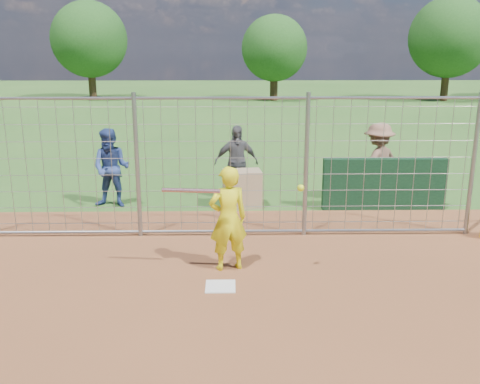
{
  "coord_description": "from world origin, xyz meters",
  "views": [
    {
      "loc": [
        0.15,
        -7.27,
        3.34
      ],
      "look_at": [
        0.3,
        0.8,
        1.15
      ],
      "focal_mm": 40.0,
      "sensor_mm": 36.0,
      "label": 1
    }
  ],
  "objects_px": {
    "equipment_bin": "(242,189)",
    "bystander_a": "(111,168)",
    "bystander_c": "(378,164)",
    "batter": "(228,219)",
    "bystander_b": "(236,162)"
  },
  "relations": [
    {
      "from": "batter",
      "to": "equipment_bin",
      "type": "relative_size",
      "value": 2.05
    },
    {
      "from": "equipment_bin",
      "to": "bystander_c",
      "type": "bearing_deg",
      "value": -2.39
    },
    {
      "from": "batter",
      "to": "bystander_c",
      "type": "xyz_separation_m",
      "value": [
        3.24,
        3.56,
        0.08
      ]
    },
    {
      "from": "batter",
      "to": "equipment_bin",
      "type": "distance_m",
      "value": 3.41
    },
    {
      "from": "batter",
      "to": "equipment_bin",
      "type": "bearing_deg",
      "value": -110.61
    },
    {
      "from": "bystander_c",
      "to": "bystander_a",
      "type": "bearing_deg",
      "value": -33.18
    },
    {
      "from": "batter",
      "to": "bystander_c",
      "type": "relative_size",
      "value": 0.92
    },
    {
      "from": "bystander_b",
      "to": "bystander_c",
      "type": "distance_m",
      "value": 3.1
    },
    {
      "from": "bystander_c",
      "to": "equipment_bin",
      "type": "relative_size",
      "value": 2.24
    },
    {
      "from": "batter",
      "to": "equipment_bin",
      "type": "xyz_separation_m",
      "value": [
        0.29,
        3.38,
        -0.42
      ]
    },
    {
      "from": "batter",
      "to": "bystander_a",
      "type": "distance_m",
      "value": 4.26
    },
    {
      "from": "bystander_a",
      "to": "bystander_c",
      "type": "xyz_separation_m",
      "value": [
        5.75,
        0.11,
        0.05
      ]
    },
    {
      "from": "bystander_c",
      "to": "bystander_b",
      "type": "bearing_deg",
      "value": -42.37
    },
    {
      "from": "equipment_bin",
      "to": "bystander_a",
      "type": "bearing_deg",
      "value": 172.44
    },
    {
      "from": "bystander_c",
      "to": "equipment_bin",
      "type": "distance_m",
      "value": 3.0
    }
  ]
}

